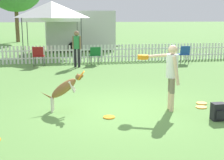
% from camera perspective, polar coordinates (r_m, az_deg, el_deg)
% --- Properties ---
extents(ground_plane, '(240.00, 240.00, 0.00)m').
position_cam_1_polar(ground_plane, '(7.58, 1.98, -5.60)').
color(ground_plane, '#5B8C42').
extents(handler_person, '(0.92, 0.77, 1.58)m').
position_cam_1_polar(handler_person, '(7.53, 10.42, 1.91)').
color(handler_person, beige).
rests_on(handler_person, ground_plane).
extents(leaping_dog, '(1.09, 0.38, 0.99)m').
position_cam_1_polar(leaping_dog, '(7.47, -8.62, -1.43)').
color(leaping_dog, olive).
rests_on(leaping_dog, ground_plane).
extents(frisbee_near_handler, '(0.27, 0.27, 0.02)m').
position_cam_1_polar(frisbee_near_handler, '(8.49, 16.07, -4.10)').
color(frisbee_near_handler, orange).
rests_on(frisbee_near_handler, ground_plane).
extents(frisbee_midfield, '(0.27, 0.27, 0.02)m').
position_cam_1_polar(frisbee_midfield, '(8.12, 15.99, -4.79)').
color(frisbee_midfield, orange).
rests_on(frisbee_midfield, ground_plane).
extents(frisbee_far_scatter, '(0.27, 0.27, 0.02)m').
position_cam_1_polar(frisbee_far_scatter, '(7.06, -0.55, -6.80)').
color(frisbee_far_scatter, orange).
rests_on(frisbee_far_scatter, ground_plane).
extents(backpack_on_grass, '(0.29, 0.25, 0.38)m').
position_cam_1_polar(backpack_on_grass, '(7.23, 18.88, -5.52)').
color(backpack_on_grass, black).
rests_on(backpack_on_grass, ground_plane).
extents(picket_fence, '(23.58, 0.04, 0.86)m').
position_cam_1_polar(picket_fence, '(15.46, -4.49, 4.83)').
color(picket_fence, white).
rests_on(picket_fence, ground_plane).
extents(folding_chair_blue_left, '(0.52, 0.54, 0.84)m').
position_cam_1_polar(folding_chair_blue_left, '(14.71, -3.13, 4.79)').
color(folding_chair_blue_left, '#333338').
rests_on(folding_chair_blue_left, ground_plane).
extents(folding_chair_center, '(0.54, 0.55, 0.91)m').
position_cam_1_polar(folding_chair_center, '(14.51, -13.30, 4.56)').
color(folding_chair_center, '#333338').
rests_on(folding_chair_center, ground_plane).
extents(folding_chair_green_right, '(0.49, 0.51, 0.87)m').
position_cam_1_polar(folding_chair_green_right, '(15.34, 13.05, 4.84)').
color(folding_chair_green_right, '#333338').
rests_on(folding_chair_green_right, ground_plane).
extents(canopy_tent_main, '(3.07, 3.07, 3.07)m').
position_cam_1_polar(canopy_tent_main, '(18.20, -10.98, 12.22)').
color(canopy_tent_main, '#333338').
rests_on(canopy_tent_main, ground_plane).
extents(spectator_standing, '(0.38, 0.27, 1.62)m').
position_cam_1_polar(spectator_standing, '(13.94, -6.46, 6.31)').
color(spectator_standing, black).
rests_on(spectator_standing, ground_plane).
extents(equipment_trailer, '(5.23, 2.33, 2.59)m').
position_cam_1_polar(equipment_trailer, '(20.83, -5.96, 9.09)').
color(equipment_trailer, '#B7B7B7').
rests_on(equipment_trailer, ground_plane).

